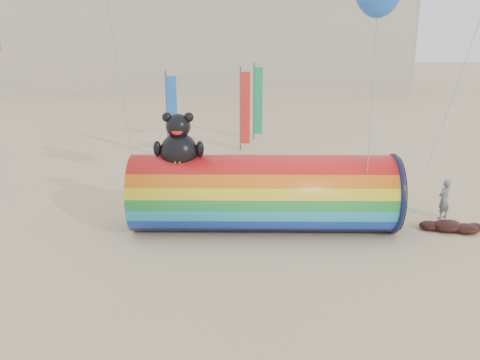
{
  "coord_description": "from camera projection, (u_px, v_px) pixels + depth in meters",
  "views": [
    {
      "loc": [
        0.68,
        -17.39,
        8.3
      ],
      "look_at": [
        0.5,
        1.5,
        2.4
      ],
      "focal_mm": 40.0,
      "sensor_mm": 36.0,
      "label": 1
    }
  ],
  "objects": [
    {
      "name": "festival_banners",
      "position": [
        226.0,
        108.0,
        33.46
      ],
      "size": [
        5.76,
        5.37,
        5.2
      ],
      "color": "#59595E",
      "rests_on": "ground"
    },
    {
      "name": "ground",
      "position": [
        226.0,
        256.0,
        19.08
      ],
      "size": [
        160.0,
        160.0,
        0.0
      ],
      "primitive_type": "plane",
      "color": "#CCB58C",
      "rests_on": "ground"
    },
    {
      "name": "kite_handler",
      "position": [
        444.0,
        199.0,
        22.39
      ],
      "size": [
        0.75,
        0.69,
        1.72
      ],
      "primitive_type": "imported",
      "rotation": [
        0.0,
        0.0,
        3.73
      ],
      "color": "slate",
      "rests_on": "ground"
    },
    {
      "name": "windsock_assembly",
      "position": [
        263.0,
        191.0,
        21.08
      ],
      "size": [
        10.43,
        3.18,
        4.81
      ],
      "color": "red",
      "rests_on": "ground"
    },
    {
      "name": "fabric_bundle",
      "position": [
        451.0,
        226.0,
        21.33
      ],
      "size": [
        2.62,
        1.35,
        0.41
      ],
      "color": "#3A0F0A",
      "rests_on": "ground"
    }
  ]
}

